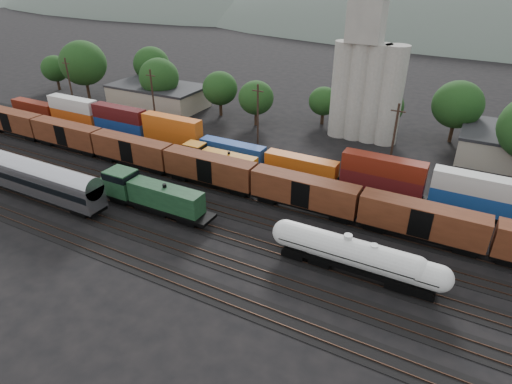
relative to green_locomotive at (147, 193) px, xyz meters
The scene contains 14 objects.
ground 15.95m from the green_locomotive, 18.56° to the left, with size 600.00×600.00×0.00m, color black.
tracks 15.94m from the green_locomotive, 18.56° to the left, with size 180.00×33.20×0.20m.
green_locomotive is the anchor object (origin of this frame).
tank_car_a 28.16m from the green_locomotive, ahead, with size 17.72×3.17×4.64m.
tank_car_b 31.01m from the green_locomotive, ahead, with size 16.48×2.95×4.32m.
passenger_coach 18.08m from the green_locomotive, 163.93° to the right, with size 26.43×3.26×6.00m.
orange_locomotive 15.07m from the green_locomotive, 84.94° to the left, with size 15.85×2.64×3.96m.
boxcar_string 15.11m from the green_locomotive, 41.44° to the left, with size 153.60×2.90×4.20m.
container_wall 35.42m from the green_locomotive, 34.37° to the left, with size 187.96×2.60×5.80m.
grain_silo 45.64m from the green_locomotive, 66.09° to the left, with size 13.40×5.00×29.00m.
industrial_sheds 45.65m from the green_locomotive, 61.87° to the left, with size 119.38×17.26×5.10m.
tree_band 42.42m from the green_locomotive, 72.77° to the left, with size 163.56×22.60×14.13m.
utility_poles 31.02m from the green_locomotive, 61.12° to the left, with size 122.20×0.36×12.00m.
distant_hills 268.84m from the green_locomotive, 81.67° to the left, with size 860.00×286.00×130.00m.
Camera 1 is at (22.40, -43.27, 30.98)m, focal length 30.00 mm.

